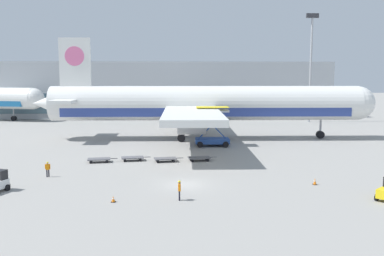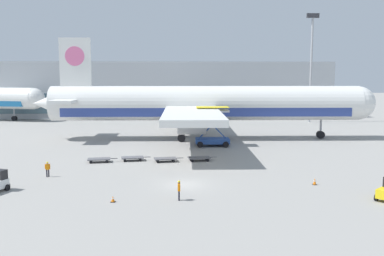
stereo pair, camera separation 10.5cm
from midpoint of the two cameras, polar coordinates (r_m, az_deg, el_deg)
The scene contains 13 objects.
ground_plane at distance 43.35m, azimuth -1.00°, elevation -7.56°, with size 400.00×400.00×0.00m, color gray.
terminal_building at distance 114.38m, azimuth -5.02°, elevation 5.20°, with size 90.00×18.20×14.00m.
light_mast at distance 101.53m, azimuth 15.55°, elevation 8.70°, with size 2.80×0.50×24.44m.
airplane_main at distance 72.57m, azimuth 1.18°, elevation 3.12°, with size 58.08×48.19×17.00m.
scissor_lift_loader at distance 65.84m, azimuth 2.68°, elevation -0.45°, with size 5.28×3.48×6.03m.
baggage_dolly_lead at distance 55.14m, azimuth -12.33°, elevation -4.09°, with size 3.77×1.86×0.48m.
baggage_dolly_second at distance 55.34m, azimuth -7.97°, elevation -3.95°, with size 3.77×1.86×0.48m.
baggage_dolly_third at distance 54.29m, azimuth -3.61°, elevation -4.11°, with size 3.77×1.86×0.48m.
baggage_dolly_trail at distance 54.75m, azimuth 0.92°, elevation -4.00°, with size 3.77×1.86×0.48m.
ground_crew_near at distance 48.81m, azimuth -18.75°, elevation -5.08°, with size 0.57×0.24×1.68m.
ground_crew_far at distance 37.92m, azimuth -1.77°, elevation -8.08°, with size 0.23×0.57×1.79m.
traffic_cone_near at distance 38.25m, azimuth -10.53°, elevation -9.30°, with size 0.40×0.40×0.55m.
traffic_cone_far at distance 44.99m, azimuth 16.00°, elevation -6.86°, with size 0.40×0.40×0.67m.
Camera 1 is at (-1.28, -41.88, 11.11)m, focal length 40.00 mm.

